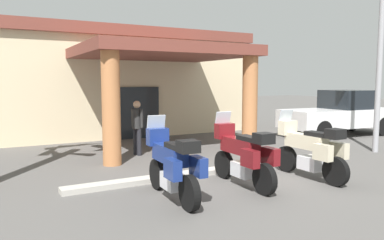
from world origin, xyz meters
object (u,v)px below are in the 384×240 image
roadside_sign (383,5)px  motorcycle_blue (173,165)px  motel_building (115,81)px  motorcycle_maroon (243,155)px  pedestrian (137,124)px  pickup_truck_white (340,114)px  motorcycle_cream (311,150)px

roadside_sign → motorcycle_blue: bearing=-171.3°
motel_building → roadside_sign: size_ratio=1.65×
motorcycle_maroon → pedestrian: (-0.79, 4.47, 0.30)m
motorcycle_blue → pedestrian: bearing=-10.0°
motorcycle_blue → pickup_truck_white: pickup_truck_white is taller
motorcycle_maroon → motorcycle_cream: bearing=-96.5°
motel_building → pedestrian: 6.78m
motel_building → motorcycle_blue: (-2.37, -11.06, -1.62)m
motorcycle_maroon → motorcycle_cream: (1.79, -0.26, 0.00)m
motorcycle_cream → pedestrian: (-2.58, 4.72, 0.30)m
motorcycle_blue → motorcycle_cream: 3.59m
motorcycle_maroon → roadside_sign: size_ratio=0.31×
motel_building → pedestrian: (-1.37, -6.51, -1.32)m
pickup_truck_white → motorcycle_blue: bearing=-152.6°
motorcycle_cream → pickup_truck_white: (6.66, 4.60, 0.24)m
motorcycle_blue → motel_building: bearing=-9.7°
pedestrian → pickup_truck_white: bearing=159.8°
motel_building → motorcycle_cream: (1.22, -11.23, -1.62)m
motorcycle_cream → pedestrian: 5.39m
motorcycle_maroon → roadside_sign: roadside_sign is taller
motorcycle_blue → roadside_sign: 9.11m
motorcycle_blue → pedestrian: size_ratio=1.28×
motel_building → roadside_sign: roadside_sign is taller
motel_building → motorcycle_cream: motel_building is taller
motorcycle_blue → pedestrian: 4.67m
motorcycle_cream → pedestrian: bearing=28.5°
motel_building → motorcycle_maroon: (-0.58, -10.97, -1.62)m
motorcycle_cream → motorcycle_maroon: bearing=81.6°
motel_building → pedestrian: motel_building is taller
motorcycle_cream → pedestrian: size_ratio=1.28×
motorcycle_maroon → roadside_sign: 7.56m
motorcycle_cream → pickup_truck_white: pickup_truck_white is taller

